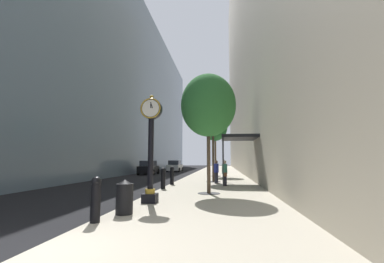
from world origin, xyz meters
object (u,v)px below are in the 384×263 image
object	(u,v)px
bollard_fourth	(163,178)
bollard_fifth	(172,175)
street_clock	(151,143)
pedestrian_by_clock	(216,171)
pedestrian_walking	(225,172)
bollard_nearest	(96,198)
car_black_mid	(149,168)
street_tree_near	(208,106)
bollard_third	(150,182)
car_silver_near	(175,166)
street_tree_mid_near	(213,114)
street_tree_mid_far	(215,127)
trash_bin	(125,196)

from	to	relation	value
bollard_fourth	bollard_fifth	distance (m)	2.71
street_clock	pedestrian_by_clock	xyz separation A→B (m)	(2.39, 8.63, -1.48)
pedestrian_walking	pedestrian_by_clock	distance (m)	1.77
bollard_nearest	car_black_mid	xyz separation A→B (m)	(-5.62, 24.90, 0.05)
bollard_nearest	car_black_mid	size ratio (longest dim) A/B	0.28
bollard_fifth	car_black_mid	world-z (taller)	car_black_mid
street_tree_near	pedestrian_walking	distance (m)	5.37
bollard_third	car_silver_near	world-z (taller)	car_silver_near
pedestrian_walking	car_silver_near	distance (m)	23.81
street_tree_mid_near	pedestrian_by_clock	world-z (taller)	street_tree_mid_near
street_tree_near	street_tree_mid_far	bearing A→B (deg)	90.00
street_tree_mid_far	street_clock	bearing A→B (deg)	-97.15
pedestrian_by_clock	pedestrian_walking	bearing A→B (deg)	-71.15
bollard_fifth	street_tree_mid_far	xyz separation A→B (m)	(2.71, 9.50, 4.39)
street_tree_near	trash_bin	xyz separation A→B (m)	(-2.33, -5.22, -3.87)
bollard_fourth	bollard_fifth	size ratio (longest dim) A/B	1.00
car_silver_near	street_tree_mid_near	bearing A→B (deg)	-71.71
street_tree_mid_near	car_black_mid	size ratio (longest dim) A/B	1.63
bollard_fifth	street_clock	bearing A→B (deg)	-85.66
street_tree_mid_near	bollard_fourth	bearing A→B (deg)	-117.42
bollard_fifth	car_silver_near	world-z (taller)	car_silver_near
bollard_third	street_tree_mid_far	size ratio (longest dim) A/B	0.19
street_tree_near	pedestrian_by_clock	bearing A→B (deg)	87.44
bollard_third	bollard_fourth	size ratio (longest dim) A/B	1.00
bollard_nearest	bollard_fourth	bearing A→B (deg)	90.00
street_clock	pedestrian_walking	size ratio (longest dim) A/B	2.63
car_black_mid	street_clock	bearing A→B (deg)	-73.99
car_silver_near	street_tree_near	bearing A→B (deg)	-76.31
street_tree_near	bollard_fifth	bearing A→B (deg)	121.11
car_black_mid	bollard_third	bearing A→B (deg)	-73.90
street_tree_mid_near	trash_bin	world-z (taller)	street_tree_mid_near
street_tree_mid_near	street_clock	bearing A→B (deg)	-102.03
bollard_fourth	bollard_third	bearing A→B (deg)	-90.00
bollard_fourth	street_tree_mid_near	world-z (taller)	street_tree_mid_near
street_tree_mid_near	pedestrian_by_clock	distance (m)	4.59
street_tree_mid_near	trash_bin	size ratio (longest dim) A/B	6.58
pedestrian_walking	car_silver_near	size ratio (longest dim) A/B	0.36
street_clock	street_tree_mid_far	distance (m)	17.36
bollard_fourth	pedestrian_by_clock	xyz separation A→B (m)	(2.96, 3.83, 0.22)
pedestrian_walking	street_clock	bearing A→B (deg)	-113.01
bollard_fourth	trash_bin	size ratio (longest dim) A/B	1.15
street_tree_mid_near	car_black_mid	world-z (taller)	street_tree_mid_near
street_clock	bollard_third	distance (m)	2.76
street_clock	bollard_nearest	bearing A→B (deg)	-99.76
street_tree_mid_near	trash_bin	xyz separation A→B (m)	(-2.33, -12.21, -4.68)
street_clock	bollard_nearest	size ratio (longest dim) A/B	3.54
street_tree_near	street_tree_mid_far	xyz separation A→B (m)	(0.00, 13.99, 0.61)
trash_bin	car_black_mid	distance (m)	24.51
street_tree_mid_near	bollard_nearest	bearing A→B (deg)	-101.47
bollard_third	bollard_fifth	world-z (taller)	same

